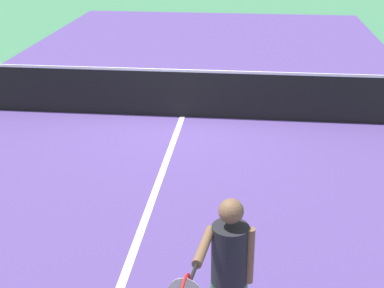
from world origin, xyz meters
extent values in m
plane|color=#38724C|center=(0.00, 0.00, 0.00)|extent=(60.00, 60.00, 0.00)
cube|color=#4C387A|center=(0.00, 0.00, 0.00)|extent=(10.62, 24.40, 0.00)
cube|color=white|center=(0.00, -3.20, 0.00)|extent=(0.10, 6.40, 0.01)
cube|color=black|center=(0.00, 0.00, 0.46)|extent=(10.90, 0.02, 0.91)
cube|color=white|center=(0.00, 0.00, 0.94)|extent=(10.90, 0.03, 0.05)
cylinder|color=black|center=(1.19, -6.24, 1.05)|extent=(0.32, 0.32, 0.54)
sphere|color=brown|center=(1.19, -6.24, 1.47)|extent=(0.21, 0.21, 0.21)
cylinder|color=brown|center=(1.36, -6.26, 1.05)|extent=(0.08, 0.08, 0.53)
cylinder|color=brown|center=(0.99, -6.48, 1.27)|extent=(0.15, 0.53, 0.08)
cylinder|color=black|center=(0.94, -6.85, 1.27)|extent=(0.06, 0.22, 0.03)
camera|label=1|loc=(1.30, -10.27, 3.76)|focal=52.01mm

